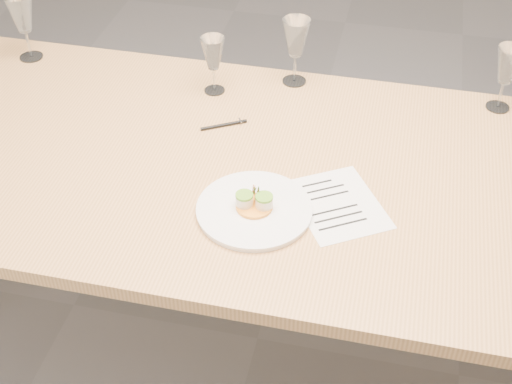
% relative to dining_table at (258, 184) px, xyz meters
% --- Properties ---
extents(ground, '(7.00, 7.00, 0.00)m').
position_rel_dining_table_xyz_m(ground, '(0.00, 0.00, -0.68)').
color(ground, slate).
rests_on(ground, ground).
extents(dining_table, '(2.40, 1.00, 0.75)m').
position_rel_dining_table_xyz_m(dining_table, '(0.00, 0.00, 0.00)').
color(dining_table, tan).
rests_on(dining_table, ground).
extents(dinner_plate, '(0.29, 0.29, 0.08)m').
position_rel_dining_table_xyz_m(dinner_plate, '(0.03, -0.19, 0.08)').
color(dinner_plate, white).
rests_on(dinner_plate, dining_table).
extents(recipe_sheet, '(0.31, 0.33, 0.00)m').
position_rel_dining_table_xyz_m(recipe_sheet, '(0.23, -0.11, 0.07)').
color(recipe_sheet, white).
rests_on(recipe_sheet, dining_table).
extents(ballpoint_pen, '(0.12, 0.08, 0.01)m').
position_rel_dining_table_xyz_m(ballpoint_pen, '(-0.13, 0.15, 0.07)').
color(ballpoint_pen, black).
rests_on(ballpoint_pen, dining_table).
extents(wine_glass_0, '(0.09, 0.09, 0.22)m').
position_rel_dining_table_xyz_m(wine_glass_0, '(-0.86, 0.39, 0.22)').
color(wine_glass_0, white).
rests_on(wine_glass_0, dining_table).
extents(wine_glass_1, '(0.07, 0.07, 0.18)m').
position_rel_dining_table_xyz_m(wine_glass_1, '(-0.21, 0.33, 0.19)').
color(wine_glass_1, white).
rests_on(wine_glass_1, dining_table).
extents(wine_glass_2, '(0.09, 0.09, 0.21)m').
position_rel_dining_table_xyz_m(wine_glass_2, '(0.02, 0.44, 0.22)').
color(wine_glass_2, white).
rests_on(wine_glass_2, dining_table).
extents(wine_glass_3, '(0.08, 0.08, 0.20)m').
position_rel_dining_table_xyz_m(wine_glass_3, '(0.64, 0.43, 0.21)').
color(wine_glass_3, white).
rests_on(wine_glass_3, dining_table).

